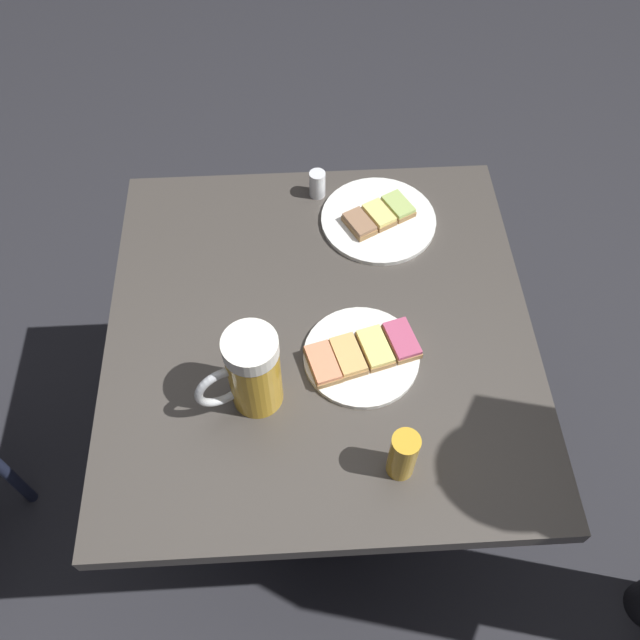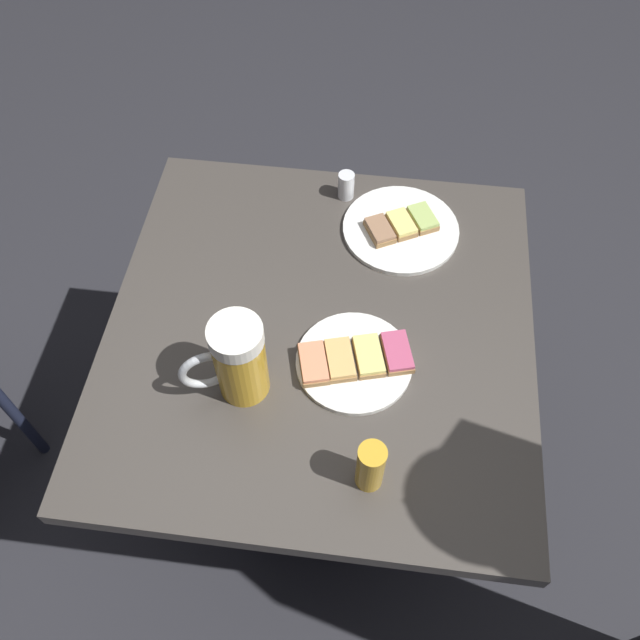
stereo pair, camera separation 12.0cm
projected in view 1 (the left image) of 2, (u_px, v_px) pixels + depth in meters
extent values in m
plane|color=#28282D|center=(320.00, 472.00, 1.82)|extent=(6.00, 6.00, 0.00)
cylinder|color=black|center=(320.00, 471.00, 1.82)|extent=(0.44, 0.44, 0.01)
cylinder|color=black|center=(320.00, 414.00, 1.52)|extent=(0.09, 0.09, 0.70)
cube|color=#423D38|center=(320.00, 331.00, 1.23)|extent=(0.78, 0.81, 0.04)
cylinder|color=white|center=(378.00, 220.00, 1.36)|extent=(0.24, 0.24, 0.01)
cube|color=#9E7547|center=(359.00, 225.00, 1.33)|extent=(0.07, 0.08, 0.01)
cube|color=#997051|center=(360.00, 222.00, 1.33)|extent=(0.07, 0.08, 0.01)
cube|color=#9E7547|center=(379.00, 216.00, 1.35)|extent=(0.07, 0.08, 0.01)
cube|color=#EFE07A|center=(379.00, 213.00, 1.34)|extent=(0.07, 0.08, 0.01)
cube|color=#9E7547|center=(398.00, 207.00, 1.36)|extent=(0.07, 0.08, 0.01)
cube|color=#ADC66B|center=(398.00, 204.00, 1.35)|extent=(0.07, 0.08, 0.01)
cylinder|color=white|center=(361.00, 356.00, 1.17)|extent=(0.21, 0.21, 0.01)
cube|color=#9E7547|center=(321.00, 365.00, 1.15)|extent=(0.07, 0.09, 0.01)
cube|color=#EA8E66|center=(321.00, 362.00, 1.14)|extent=(0.06, 0.09, 0.01)
cube|color=#9E7547|center=(348.00, 357.00, 1.16)|extent=(0.07, 0.09, 0.01)
cube|color=#E5B266|center=(348.00, 354.00, 1.15)|extent=(0.06, 0.09, 0.01)
cube|color=#9E7547|center=(375.00, 349.00, 1.17)|extent=(0.07, 0.09, 0.01)
cube|color=#EFE07A|center=(375.00, 346.00, 1.16)|extent=(0.06, 0.09, 0.01)
cube|color=#9E7547|center=(402.00, 341.00, 1.18)|extent=(0.07, 0.09, 0.01)
cube|color=#BC4C70|center=(402.00, 338.00, 1.17)|extent=(0.06, 0.09, 0.01)
cylinder|color=gold|center=(255.00, 375.00, 1.07)|extent=(0.09, 0.09, 0.15)
cylinder|color=white|center=(250.00, 347.00, 1.00)|extent=(0.09, 0.09, 0.03)
torus|color=silver|center=(223.00, 387.00, 1.05)|extent=(0.09, 0.05, 0.10)
cylinder|color=gold|center=(403.00, 455.00, 1.02)|extent=(0.04, 0.04, 0.11)
cylinder|color=silver|center=(317.00, 184.00, 1.38)|extent=(0.03, 0.03, 0.06)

